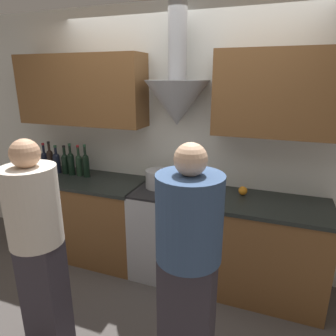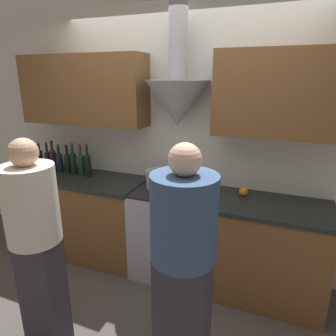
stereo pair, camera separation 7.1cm
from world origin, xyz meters
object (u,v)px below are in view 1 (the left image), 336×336
wine_bottle_6 (79,164)px  person_foreground_left (38,242)px  wine_bottle_2 (50,160)px  stock_pot (157,179)px  wine_bottle_1 (45,160)px  wine_bottle_4 (65,163)px  wine_bottle_0 (37,159)px  orange_fruit (243,191)px  wine_bottle_3 (57,162)px  mixing_bowl (188,188)px  person_foreground_right (188,265)px  wine_bottle_7 (86,164)px  wine_bottle_5 (71,162)px  stove_range (172,231)px

wine_bottle_6 → person_foreground_left: 1.34m
wine_bottle_2 → stock_pot: size_ratio=1.56×
wine_bottle_1 → wine_bottle_4: wine_bottle_1 is taller
wine_bottle_2 → wine_bottle_0: bearing=-179.3°
wine_bottle_1 → stock_pot: bearing=-2.4°
wine_bottle_4 → orange_fruit: 1.93m
wine_bottle_3 → mixing_bowl: (1.55, -0.05, -0.10)m
mixing_bowl → person_foreground_right: 1.14m
wine_bottle_3 → wine_bottle_7: (0.39, -0.01, 0.01)m
wine_bottle_0 → wine_bottle_2: size_ratio=0.94×
orange_fruit → person_foreground_right: person_foreground_right is taller
wine_bottle_3 → wine_bottle_6: 0.30m
wine_bottle_5 → mixing_bowl: bearing=-1.7°
wine_bottle_5 → person_foreground_right: bearing=-34.0°
wine_bottle_4 → person_foreground_right: 2.11m
wine_bottle_4 → stove_range: bearing=-3.3°
wine_bottle_3 → wine_bottle_6: (0.30, 0.00, 0.00)m
stove_range → wine_bottle_2: wine_bottle_2 is taller
wine_bottle_1 → wine_bottle_2: bearing=-8.2°
stock_pot → person_foreground_right: person_foreground_right is taller
wine_bottle_5 → wine_bottle_7: 0.19m
wine_bottle_4 → mixing_bowl: size_ratio=1.22×
stove_range → person_foreground_left: size_ratio=0.57×
wine_bottle_2 → orange_fruit: bearing=1.3°
wine_bottle_3 → stock_pot: 1.23m
wine_bottle_5 → person_foreground_right: person_foreground_right is taller
wine_bottle_0 → stock_pot: wine_bottle_0 is taller
wine_bottle_6 → wine_bottle_5: bearing=-173.6°
wine_bottle_1 → wine_bottle_4: size_ratio=1.01×
wine_bottle_1 → person_foreground_right: person_foreground_right is taller
wine_bottle_4 → wine_bottle_7: size_ratio=0.90×
wine_bottle_6 → wine_bottle_7: (0.10, -0.01, 0.01)m
wine_bottle_2 → orange_fruit: 2.13m
wine_bottle_5 → orange_fruit: bearing=1.8°
stove_range → wine_bottle_0: 1.77m
wine_bottle_1 → wine_bottle_3: (0.18, -0.02, 0.00)m
wine_bottle_2 → person_foreground_left: bearing=-52.7°
stove_range → mixing_bowl: bearing=5.5°
wine_bottle_0 → person_foreground_left: bearing=-47.3°
wine_bottle_6 → stock_pot: bearing=-2.8°
person_foreground_left → wine_bottle_3: bearing=124.6°
stock_pot → wine_bottle_6: bearing=177.2°
mixing_bowl → person_foreground_right: size_ratio=0.16×
person_foreground_right → stove_range: bearing=114.4°
wine_bottle_0 → wine_bottle_7: wine_bottle_7 is taller
mixing_bowl → orange_fruit: size_ratio=3.25×
stove_range → wine_bottle_4: bearing=176.7°
wine_bottle_1 → wine_bottle_7: size_ratio=0.91×
wine_bottle_0 → wine_bottle_1: 0.10m
wine_bottle_2 → wine_bottle_3: wine_bottle_2 is taller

